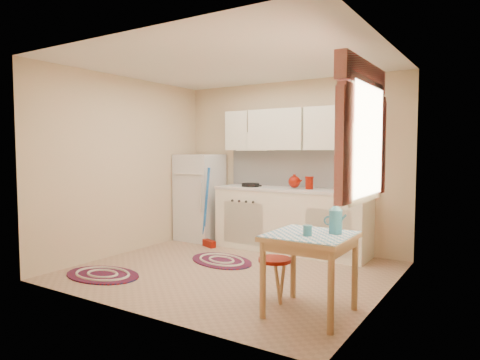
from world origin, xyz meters
name	(u,v)px	position (x,y,z in m)	size (l,w,h in m)	color
room_shell	(253,140)	(0.16, 0.24, 1.60)	(3.64, 3.60, 2.52)	tan
fridge	(200,197)	(-1.45, 1.25, 0.70)	(0.65, 0.60, 1.40)	silver
broom	(209,208)	(-1.01, 0.90, 0.60)	(0.28, 0.12, 1.20)	blue
base_cabinets	(291,221)	(0.17, 1.30, 0.44)	(2.25, 0.60, 0.88)	white
countertop	(291,190)	(0.17, 1.30, 0.90)	(2.27, 0.62, 0.04)	silver
frying_pan	(250,185)	(-0.48, 1.25, 0.94)	(0.27, 0.27, 0.05)	black
red_kettle	(294,182)	(0.22, 1.30, 1.02)	(0.19, 0.17, 0.19)	maroon
red_canister	(309,184)	(0.45, 1.30, 1.00)	(0.11, 0.11, 0.16)	maroon
table	(310,274)	(1.35, -0.77, 0.36)	(0.72, 0.72, 0.72)	tan
stool	(275,279)	(0.92, -0.64, 0.21)	(0.32, 0.32, 0.42)	maroon
coffee_pot	(336,218)	(1.53, -0.65, 0.86)	(0.14, 0.12, 0.29)	teal
mug	(307,231)	(1.36, -0.87, 0.77)	(0.08, 0.08, 0.10)	teal
rug_center	(221,261)	(-0.36, 0.30, 0.01)	(0.98, 0.65, 0.02)	maroon
rug_left	(103,275)	(-1.17, -0.97, 0.01)	(0.98, 0.65, 0.02)	maroon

